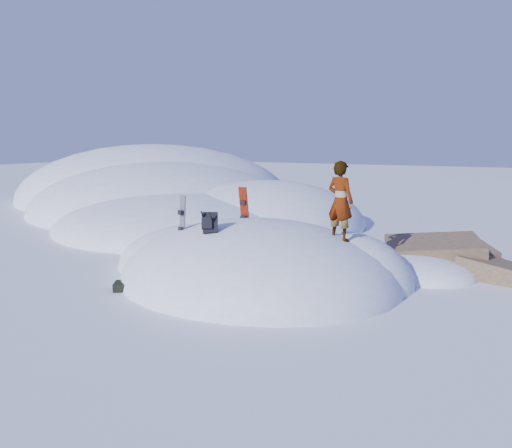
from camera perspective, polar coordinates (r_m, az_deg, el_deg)
The scene contains 9 objects.
ground at distance 12.30m, azimuth 0.13°, elevation -6.50°, with size 120.00×120.00×0.00m, color white.
snow_mound at distance 12.58m, azimuth -0.06°, elevation -6.13°, with size 8.00×6.00×3.00m.
snow_ridge at distance 26.04m, azimuth -10.17°, elevation 1.89°, with size 21.50×18.50×6.40m.
rock_outcrop at distance 14.01m, azimuth 19.78°, elevation -5.02°, with size 4.68×4.41×1.68m.
snowboard_red at distance 12.61m, azimuth -1.35°, elevation 1.39°, with size 0.27×0.24×1.32m.
snowboard_dark at distance 12.24m, azimuth -8.45°, elevation 0.14°, with size 0.27×0.24×1.38m.
backpack at distance 11.27m, azimuth -5.30°, elevation 0.09°, with size 0.49×0.55×0.56m.
gear_pile at distance 11.90m, azimuth -14.08°, elevation -6.80°, with size 0.86×0.72×0.23m.
person at distance 11.35m, azimuth 9.62°, elevation 2.59°, with size 0.66×0.43×1.80m, color slate.
Camera 1 is at (5.50, -10.47, 3.40)m, focal length 35.00 mm.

